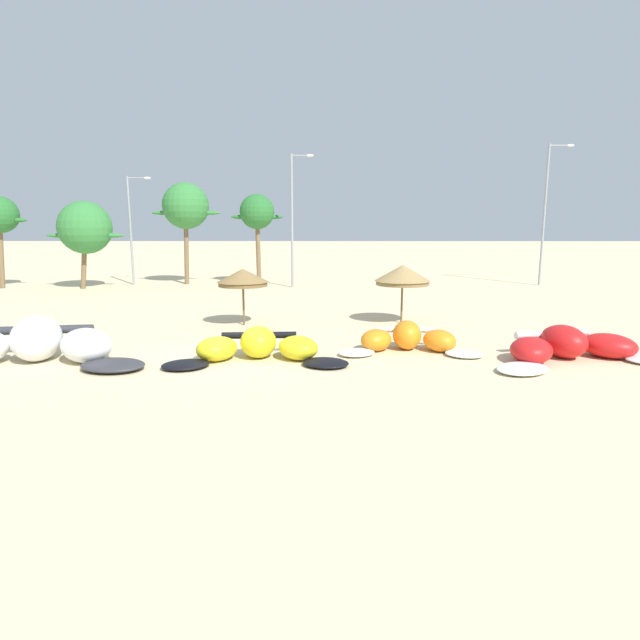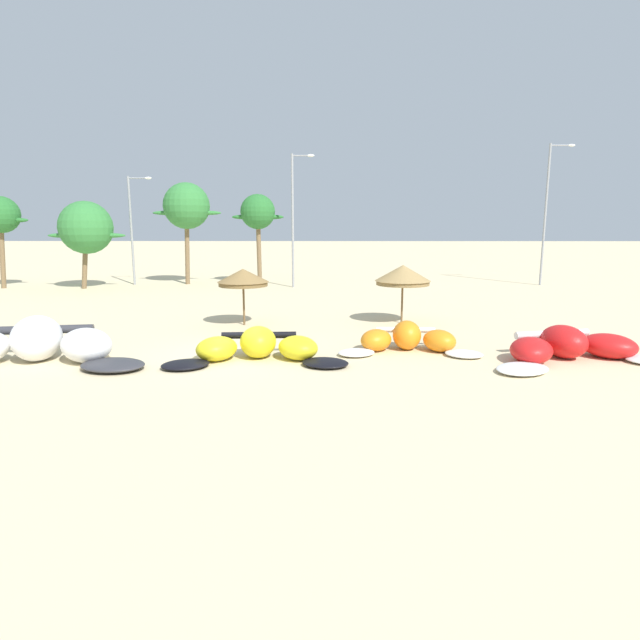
{
  "view_description": "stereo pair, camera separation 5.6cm",
  "coord_description": "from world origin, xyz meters",
  "views": [
    {
      "loc": [
        3.44,
        -19.1,
        4.9
      ],
      "look_at": [
        3.3,
        2.0,
        1.0
      ],
      "focal_mm": 29.39,
      "sensor_mm": 36.0,
      "label": 1
    },
    {
      "loc": [
        3.5,
        -19.1,
        4.9
      ],
      "look_at": [
        3.3,
        2.0,
        1.0
      ],
      "focal_mm": 29.39,
      "sensor_mm": 36.0,
      "label": 2
    }
  ],
  "objects": [
    {
      "name": "palm_left_of_gap",
      "position": [
        -7.6,
        23.63,
        6.23
      ],
      "size": [
        5.53,
        3.69,
        8.13
      ],
      "color": "brown",
      "rests_on": "ground"
    },
    {
      "name": "kite_left_of_center",
      "position": [
        6.72,
        0.79,
        0.44
      ],
      "size": [
        5.7,
        2.7,
        1.14
      ],
      "color": "white",
      "rests_on": "ground"
    },
    {
      "name": "kite_left",
      "position": [
        1.05,
        -0.57,
        0.45
      ],
      "size": [
        6.82,
        3.29,
        1.17
      ],
      "color": "black",
      "rests_on": "ground"
    },
    {
      "name": "palm_center_left",
      "position": [
        -1.9,
        23.64,
        5.72
      ],
      "size": [
        4.18,
        2.79,
        7.22
      ],
      "color": "brown",
      "rests_on": "ground"
    },
    {
      "name": "beach_umbrella_middle",
      "position": [
        7.34,
        6.66,
        2.41
      ],
      "size": [
        2.75,
        2.75,
        2.89
      ],
      "color": "brown",
      "rests_on": "ground"
    },
    {
      "name": "palm_left",
      "position": [
        -14.42,
        20.49,
        4.57
      ],
      "size": [
        5.89,
        3.93,
        6.57
      ],
      "color": "brown",
      "rests_on": "ground"
    },
    {
      "name": "lamppost_west",
      "position": [
        -11.83,
        23.2,
        4.83
      ],
      "size": [
        1.96,
        0.24,
        8.56
      ],
      "color": "gray",
      "rests_on": "ground"
    },
    {
      "name": "beach_umbrella_near_van",
      "position": [
        -0.46,
        6.07,
        2.34
      ],
      "size": [
        2.49,
        2.49,
        2.75
      ],
      "color": "brown",
      "rests_on": "ground"
    },
    {
      "name": "kite_center",
      "position": [
        12.43,
        -0.5,
        0.46
      ],
      "size": [
        7.41,
        4.33,
        1.2
      ],
      "color": "white",
      "rests_on": "ground"
    },
    {
      "name": "lamppost_east_center",
      "position": [
        21.01,
        23.1,
        6.06
      ],
      "size": [
        1.99,
        0.24,
        10.97
      ],
      "color": "gray",
      "rests_on": "ground"
    },
    {
      "name": "lamppost_west_center",
      "position": [
        1.15,
        21.55,
        5.57
      ],
      "size": [
        1.77,
        0.24,
        10.04
      ],
      "color": "gray",
      "rests_on": "ground"
    },
    {
      "name": "ground_plane",
      "position": [
        0.0,
        0.0,
        0.0
      ],
      "size": [
        260.0,
        260.0,
        0.0
      ],
      "primitive_type": "plane",
      "color": "beige"
    },
    {
      "name": "kite_far_left",
      "position": [
        -6.85,
        -1.17,
        0.63
      ],
      "size": [
        8.53,
        4.57,
        1.64
      ],
      "color": "#333338",
      "rests_on": "ground"
    }
  ]
}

